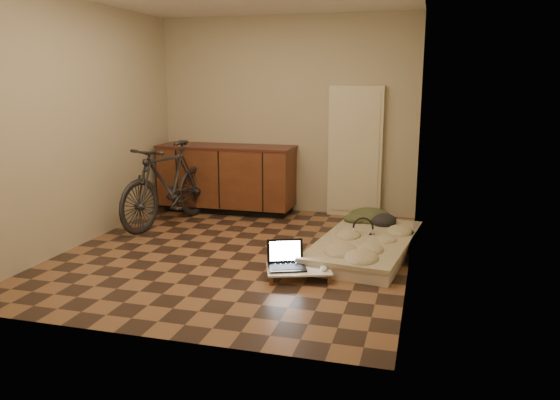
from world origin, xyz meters
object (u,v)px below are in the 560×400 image
(bicycle, at_px, (168,180))
(futon, at_px, (366,245))
(laptop, at_px, (286,262))
(lap_desk, at_px, (299,269))

(bicycle, height_order, futon, bicycle)
(futon, bearing_deg, laptop, -116.40)
(bicycle, bearing_deg, laptop, -24.13)
(bicycle, relative_size, laptop, 4.14)
(bicycle, height_order, laptop, bicycle)
(futon, relative_size, lap_desk, 2.91)
(bicycle, distance_m, futon, 2.60)
(bicycle, relative_size, futon, 0.91)
(bicycle, height_order, lap_desk, bicycle)
(bicycle, distance_m, laptop, 2.40)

